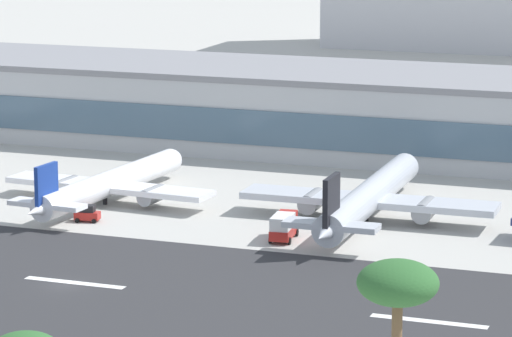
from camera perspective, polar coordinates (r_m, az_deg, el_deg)
name	(u,v)px	position (r m, az deg, el deg)	size (l,w,h in m)	color
ground_plane	(66,286)	(155.23, -7.74, -4.74)	(1400.00, 1400.00, 0.00)	#B2AFA8
runway_strip	(70,283)	(156.18, -7.55, -4.61)	(800.00, 39.59, 0.08)	#2D2D30
runway_centreline_dash_4	(75,283)	(155.93, -7.37, -4.62)	(12.00, 1.20, 0.01)	white
runway_centreline_dash_5	(429,321)	(142.63, 7.04, -6.18)	(12.00, 1.20, 0.01)	white
terminal_building	(336,110)	(229.26, 3.26, 2.40)	(164.94, 29.51, 13.19)	#B7BABC
airliner_navy_tail_gate_1	(106,185)	(192.12, -6.13, -0.68)	(30.68, 39.35, 8.22)	white
airliner_black_tail_gate_2	(367,199)	(181.59, 4.52, -1.25)	(33.66, 45.25, 9.44)	silver
service_baggage_tug_0	(87,214)	(182.99, -6.87, -1.83)	(3.42, 2.31, 2.20)	#B2231E
service_box_truck_1	(284,226)	(172.52, 1.14, -2.33)	(3.21, 6.22, 3.25)	#B2231E
palm_tree_2	(398,291)	(100.71, 5.78, -4.96)	(5.91, 5.91, 17.13)	brown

